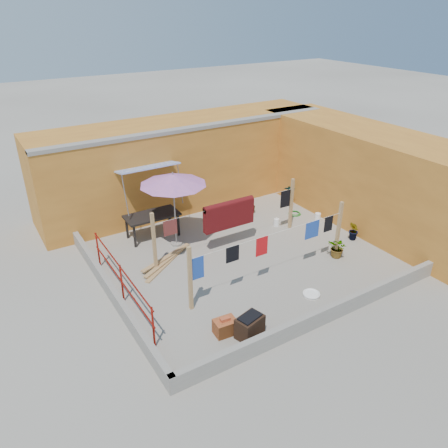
% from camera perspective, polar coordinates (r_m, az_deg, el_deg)
% --- Properties ---
extents(ground, '(80.00, 80.00, 0.00)m').
position_cam_1_polar(ground, '(13.39, 2.41, -4.37)').
color(ground, '#9E998E').
rests_on(ground, ground).
extents(wall_back, '(11.00, 3.27, 3.21)m').
position_cam_1_polar(wall_back, '(16.65, -5.14, 8.06)').
color(wall_back, '#C47C2B').
rests_on(wall_back, ground).
extents(wall_right, '(2.40, 9.00, 3.20)m').
position_cam_1_polar(wall_right, '(15.95, 18.33, 5.89)').
color(wall_right, '#C47C2B').
rests_on(wall_right, ground).
extents(parapet_front, '(8.30, 0.16, 0.44)m').
position_cam_1_polar(parapet_front, '(11.02, 13.06, -11.50)').
color(parapet_front, gray).
rests_on(parapet_front, ground).
extents(parapet_left, '(0.16, 7.30, 0.44)m').
position_cam_1_polar(parapet_left, '(11.84, -14.41, -8.69)').
color(parapet_left, gray).
rests_on(parapet_left, ground).
extents(red_railing, '(0.05, 4.20, 1.10)m').
position_cam_1_polar(red_railing, '(11.45, -13.28, -6.84)').
color(red_railing, '#A31910').
rests_on(red_railing, ground).
extents(clothesline_rig, '(5.09, 2.35, 1.80)m').
position_cam_1_polar(clothesline_rig, '(13.26, 1.27, 0.60)').
color(clothesline_rig, tan).
rests_on(clothesline_rig, ground).
extents(patio_umbrella, '(2.40, 2.40, 2.46)m').
position_cam_1_polar(patio_umbrella, '(13.24, -6.68, 5.72)').
color(patio_umbrella, gray).
rests_on(patio_umbrella, ground).
extents(outdoor_table, '(1.75, 0.88, 0.82)m').
position_cam_1_polar(outdoor_table, '(14.40, -9.38, 0.96)').
color(outdoor_table, black).
rests_on(outdoor_table, ground).
extents(brick_stack, '(0.55, 0.42, 0.45)m').
position_cam_1_polar(brick_stack, '(10.46, 0.15, -13.25)').
color(brick_stack, '#9E5124').
rests_on(brick_stack, ground).
extents(lumber_pile, '(1.97, 1.31, 0.13)m').
position_cam_1_polar(lumber_pile, '(13.19, -7.61, -4.81)').
color(lumber_pile, tan).
rests_on(lumber_pile, ground).
extents(brazier, '(0.73, 0.58, 0.57)m').
position_cam_1_polar(brazier, '(10.35, 3.37, -13.19)').
color(brazier, black).
rests_on(brazier, ground).
extents(white_basin, '(0.47, 0.47, 0.08)m').
position_cam_1_polar(white_basin, '(11.95, 11.34, -8.98)').
color(white_basin, white).
rests_on(white_basin, ground).
extents(water_jug_a, '(0.19, 0.19, 0.31)m').
position_cam_1_polar(water_jug_a, '(15.30, 6.86, 0.23)').
color(water_jug_a, white).
rests_on(water_jug_a, ground).
extents(water_jug_b, '(0.21, 0.21, 0.32)m').
position_cam_1_polar(water_jug_b, '(15.90, 12.13, 0.91)').
color(water_jug_b, white).
rests_on(water_jug_b, ground).
extents(green_hose, '(0.46, 0.46, 0.07)m').
position_cam_1_polar(green_hose, '(16.28, 9.20, 1.37)').
color(green_hose, '#1B791B').
rests_on(green_hose, ground).
extents(plant_back_a, '(0.65, 0.57, 0.72)m').
position_cam_1_polar(plant_back_a, '(15.84, 1.97, 2.27)').
color(plant_back_a, '#1E5017').
rests_on(plant_back_a, ground).
extents(plant_back_b, '(0.41, 0.41, 0.65)m').
position_cam_1_polar(plant_back_b, '(16.10, 3.46, 2.54)').
color(plant_back_b, '#1E5017').
rests_on(plant_back_b, ground).
extents(plant_right_a, '(0.51, 0.52, 0.83)m').
position_cam_1_polar(plant_right_a, '(16.87, 8.54, 3.77)').
color(plant_right_a, '#1E5017').
rests_on(plant_right_a, ground).
extents(plant_right_b, '(0.44, 0.47, 0.67)m').
position_cam_1_polar(plant_right_b, '(14.80, 16.61, -0.87)').
color(plant_right_b, '#1E5017').
rests_on(plant_right_b, ground).
extents(plant_right_c, '(0.65, 0.70, 0.65)m').
position_cam_1_polar(plant_right_c, '(13.67, 14.68, -3.04)').
color(plant_right_c, '#1E5017').
rests_on(plant_right_c, ground).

